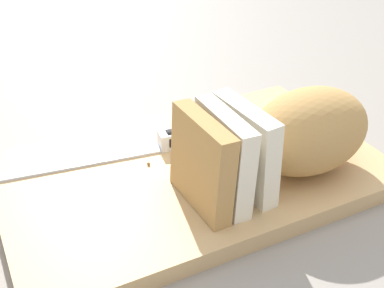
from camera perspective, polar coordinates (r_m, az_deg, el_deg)
The scene contains 8 objects.
ground_plane at distance 0.60m, azimuth -0.00°, elevation -4.12°, with size 3.00×3.00×0.00m, color gray.
cutting_board at distance 0.60m, azimuth -0.00°, elevation -3.30°, with size 0.44×0.27×0.02m, color tan.
bread_loaf at distance 0.56m, azimuth 10.65°, elevation 0.69°, with size 0.23×0.10×0.10m.
bread_knife at distance 0.62m, azimuth -3.19°, elevation 0.27°, with size 0.29×0.07×0.02m.
crumb_near_knife at distance 0.56m, azimuth 7.66°, elevation -4.59°, with size 0.01×0.01×0.01m, color #996633.
crumb_near_loaf at distance 0.59m, azimuth -4.97°, elevation -2.26°, with size 0.00×0.00×0.00m, color #996633.
crumb_stray_left at distance 0.63m, azimuth 1.11°, elevation 0.44°, with size 0.01×0.01×0.01m, color #996633.
crumb_stray_right at distance 0.61m, azimuth -2.00°, elevation -1.26°, with size 0.00×0.00×0.00m, color #996633.
Camera 1 is at (0.24, 0.43, 0.35)m, focal length 46.80 mm.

